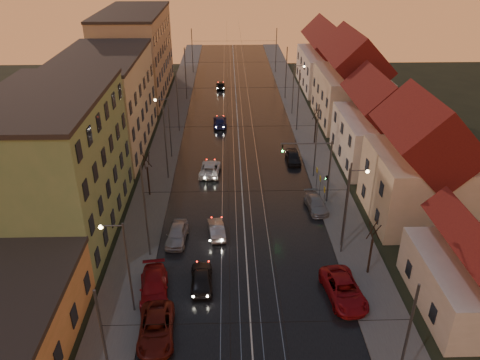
{
  "coord_description": "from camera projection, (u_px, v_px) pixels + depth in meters",
  "views": [
    {
      "loc": [
        -1.48,
        -25.18,
        25.46
      ],
      "look_at": [
        -0.31,
        17.76,
        2.97
      ],
      "focal_mm": 35.0,
      "sensor_mm": 36.0,
      "label": 1
    }
  ],
  "objects": [
    {
      "name": "parked_right_1",
      "position": [
        316.0,
        204.0,
        48.75
      ],
      "size": [
        2.27,
        4.65,
        1.3
      ],
      "primitive_type": "imported",
      "rotation": [
        0.0,
        0.0,
        0.1
      ],
      "color": "#929397",
      "rests_on": "ground"
    },
    {
      "name": "catenary_pole_l_1",
      "position": [
        146.0,
        213.0,
        39.82
      ],
      "size": [
        0.16,
        0.16,
        9.0
      ],
      "primitive_type": "cylinder",
      "color": "#595B60",
      "rests_on": "ground"
    },
    {
      "name": "driving_car_3",
      "position": [
        220.0,
        121.0,
        70.26
      ],
      "size": [
        2.07,
        4.86,
        1.4
      ],
      "primitive_type": "imported",
      "rotation": [
        0.0,
        0.0,
        3.17
      ],
      "color": "navy",
      "rests_on": "ground"
    },
    {
      "name": "tram_rail_0",
      "position": [
        223.0,
        128.0,
        69.49
      ],
      "size": [
        0.06,
        120.0,
        0.03
      ],
      "primitive_type": "cube",
      "color": "gray",
      "rests_on": "road"
    },
    {
      "name": "sidewalk_right",
      "position": [
        305.0,
        127.0,
        69.77
      ],
      "size": [
        4.0,
        120.0,
        0.15
      ],
      "primitive_type": "cube",
      "color": "#4C4C4C",
      "rests_on": "ground"
    },
    {
      "name": "street_lamp_0",
      "position": [
        123.0,
        260.0,
        33.43
      ],
      "size": [
        1.75,
        0.32,
        8.0
      ],
      "color": "#595B60",
      "rests_on": "ground"
    },
    {
      "name": "house_right_2",
      "position": [
        379.0,
        127.0,
        57.2
      ],
      "size": [
        9.18,
        12.24,
        9.2
      ],
      "color": "silver",
      "rests_on": "ground"
    },
    {
      "name": "tram_rail_2",
      "position": [
        243.0,
        128.0,
        69.56
      ],
      "size": [
        0.06,
        120.0,
        0.03
      ],
      "primitive_type": "cube",
      "color": "gray",
      "rests_on": "road"
    },
    {
      "name": "catenary_pole_l_0",
      "position": [
        106.0,
        352.0,
        26.53
      ],
      "size": [
        0.16,
        0.16,
        9.0
      ],
      "primitive_type": "cylinder",
      "color": "#595B60",
      "rests_on": "ground"
    },
    {
      "name": "parked_left_3",
      "position": [
        177.0,
        234.0,
        43.63
      ],
      "size": [
        2.09,
        4.55,
        1.51
      ],
      "primitive_type": "imported",
      "rotation": [
        0.0,
        0.0,
        -0.07
      ],
      "color": "#A4A3A8",
      "rests_on": "ground"
    },
    {
      "name": "house_right_1",
      "position": [
        419.0,
        168.0,
        45.31
      ],
      "size": [
        8.67,
        10.2,
        10.8
      ],
      "color": "beige",
      "rests_on": "ground"
    },
    {
      "name": "catenary_pole_r_5",
      "position": [
        276.0,
        51.0,
        96.03
      ],
      "size": [
        0.16,
        0.16,
        9.0
      ],
      "primitive_type": "cylinder",
      "color": "#595B60",
      "rests_on": "ground"
    },
    {
      "name": "catenary_pole_l_3",
      "position": [
        178.0,
        102.0,
        66.39
      ],
      "size": [
        0.16,
        0.16,
        9.0
      ],
      "primitive_type": "cylinder",
      "color": "#595B60",
      "rests_on": "ground"
    },
    {
      "name": "bare_tree_1",
      "position": [
        371.0,
        250.0,
        38.55
      ],
      "size": [
        1.09,
        1.09,
        5.11
      ],
      "color": "black",
      "rests_on": "ground"
    },
    {
      "name": "street_lamp_2",
      "position": [
        167.0,
        122.0,
        58.22
      ],
      "size": [
        1.75,
        0.32,
        8.0
      ],
      "color": "#595B60",
      "rests_on": "ground"
    },
    {
      "name": "house_right_4",
      "position": [
        327.0,
        60.0,
        86.24
      ],
      "size": [
        9.18,
        16.32,
        10.0
      ],
      "color": "silver",
      "rests_on": "ground"
    },
    {
      "name": "house_right_3",
      "position": [
        351.0,
        84.0,
        69.94
      ],
      "size": [
        9.18,
        14.28,
        11.5
      ],
      "color": "beige",
      "rests_on": "ground"
    },
    {
      "name": "bare_tree_0",
      "position": [
        148.0,
        176.0,
        50.46
      ],
      "size": [
        1.09,
        1.09,
        5.11
      ],
      "color": "black",
      "rests_on": "ground"
    },
    {
      "name": "sidewalk_left",
      "position": [
        171.0,
        129.0,
        69.29
      ],
      "size": [
        4.0,
        120.0,
        0.15
      ],
      "primitive_type": "cube",
      "color": "#4C4C4C",
      "rests_on": "ground"
    },
    {
      "name": "catenary_pole_l_2",
      "position": [
        166.0,
        144.0,
        53.1
      ],
      "size": [
        0.16,
        0.16,
        9.0
      ],
      "primitive_type": "cylinder",
      "color": "#595B60",
      "rests_on": "ground"
    },
    {
      "name": "driving_car_2",
      "position": [
        210.0,
        169.0,
        56.04
      ],
      "size": [
        2.68,
        5.12,
        1.38
      ],
      "primitive_type": "imported",
      "rotation": [
        0.0,
        0.0,
        3.06
      ],
      "color": "white",
      "rests_on": "ground"
    },
    {
      "name": "street_lamp_3",
      "position": [
        295.0,
        84.0,
        72.83
      ],
      "size": [
        1.75,
        0.32,
        8.0
      ],
      "color": "#595B60",
      "rests_on": "ground"
    },
    {
      "name": "driving_car_0",
      "position": [
        202.0,
        278.0,
        38.05
      ],
      "size": [
        1.97,
        4.47,
        1.5
      ],
      "primitive_type": "imported",
      "rotation": [
        0.0,
        0.0,
        3.19
      ],
      "color": "black",
      "rests_on": "ground"
    },
    {
      "name": "tram_rail_3",
      "position": [
        253.0,
        128.0,
        69.59
      ],
      "size": [
        0.06,
        120.0,
        0.03
      ],
      "primitive_type": "cube",
      "color": "gray",
      "rests_on": "road"
    },
    {
      "name": "ground",
      "position": [
        251.0,
        328.0,
        34.14
      ],
      "size": [
        160.0,
        160.0,
        0.0
      ],
      "primitive_type": "plane",
      "color": "black",
      "rests_on": "ground"
    },
    {
      "name": "apartment_left_1",
      "position": [
        55.0,
        167.0,
        43.1
      ],
      "size": [
        10.0,
        18.0,
        13.0
      ],
      "primitive_type": "cube",
      "color": "#678E5A",
      "rests_on": "ground"
    },
    {
      "name": "tram_rail_1",
      "position": [
        233.0,
        128.0,
        69.52
      ],
      "size": [
        0.06,
        120.0,
        0.03
      ],
      "primitive_type": "cube",
      "color": "gray",
      "rests_on": "road"
    },
    {
      "name": "traffic_light_mast",
      "position": [
        320.0,
        164.0,
        48.14
      ],
      "size": [
        5.3,
        0.32,
        7.2
      ],
      "color": "#595B60",
      "rests_on": "ground"
    },
    {
      "name": "catenary_pole_r_0",
      "position": [
        405.0,
        345.0,
        26.95
      ],
      "size": [
        0.16,
        0.16,
        9.0
      ],
      "primitive_type": "cylinder",
      "color": "#595B60",
      "rests_on": "ground"
    },
    {
      "name": "apartment_left_3",
      "position": [
        136.0,
        55.0,
        81.84
      ],
      "size": [
        10.0,
        24.0,
        14.0
      ],
      "primitive_type": "cube",
      "color": "tan",
      "rests_on": "ground"
    },
    {
      "name": "parked_right_0",
      "position": [
        344.0,
        290.0,
        36.72
      ],
      "size": [
        3.26,
        5.92,
        1.57
      ],
      "primitive_type": "imported",
      "rotation": [
        0.0,
        0.0,
        0.12
      ],
      "color": "maroon",
      "rests_on": "ground"
    },
    {
      "name": "catenary_pole_r_1",
      "position": [
        346.0,
        210.0,
        40.23
      ],
      "size": [
        0.16,
        0.16,
        9.0
      ],
      "primitive_type": "cylinder",
      "color": "#595B60",
      "rests_on": "ground"
    },
    {
      "name": "parked_left_2",
      "position": [
        154.0,
        287.0,
        37.01
      ],
      "size": [
        2.81,
        5.58,
        1.55
      ],
      "primitive_type": "imported",
      "rotation": [
        0.0,
        0.0,
        0.12
      ],
      "color": "maroon",
      "rests_on": "ground"
    },
    {
      "name": "catenary_pole_l_4",
      "position": [
        186.0,
        74.0,
        79.67
      ],
      "size": [
        0.16,
        0.16,
        9.0
      ],
      "primitive_type": "cylinder",
      "color": "#595B60",
      "rests_on": "ground"
    },
    {
      "name": "parked_left_1",
      "position": [
        156.0,
        328.0,
        33.14
      ],
      "size": [
        2.85,
        5.52,
        1.49
      ],
      "primitive_type": "imported",
      "rotation": [
        0.0,
        0.0,
        0.07
      ],
      "color": "#59150F",
      "rests_on": "ground"
    },
    {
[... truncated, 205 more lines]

